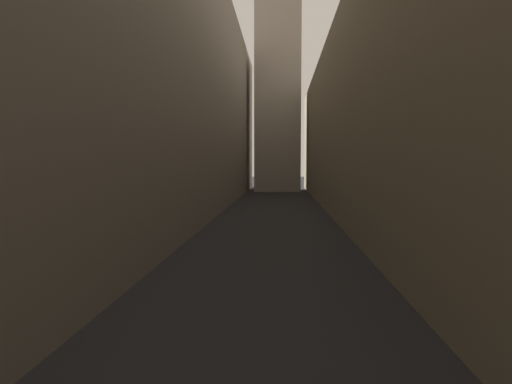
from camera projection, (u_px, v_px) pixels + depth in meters
name	position (u px, v px, depth m)	size (l,w,h in m)	color
ground_plane	(273.00, 222.00, 39.30)	(264.00, 264.00, 0.00)	#232326
building_block_left	(145.00, 81.00, 41.15)	(12.75, 108.00, 25.42)	gray
building_block_right	(395.00, 118.00, 40.07)	(10.71, 108.00, 18.52)	gray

